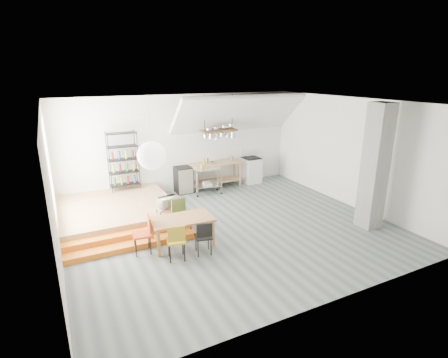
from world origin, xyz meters
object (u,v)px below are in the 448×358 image
stove (251,170)px  mini_fridge (183,180)px  dining_table (182,221)px  rolling_cart (207,177)px

stove → mini_fridge: (-2.60, 0.04, -0.04)m
dining_table → rolling_cart: (1.99, 3.01, -0.03)m
dining_table → rolling_cart: bearing=59.5°
dining_table → stove: bearing=44.4°
rolling_cart → mini_fridge: bearing=150.3°
stove → mini_fridge: 2.61m
stove → mini_fridge: stove is taller
stove → rolling_cart: stove is taller
stove → mini_fridge: size_ratio=1.34×
stove → rolling_cart: 1.99m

